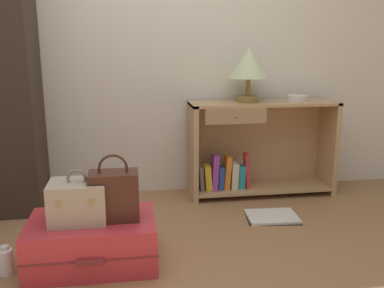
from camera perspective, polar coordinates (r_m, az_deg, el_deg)
The scene contains 10 objects.
ground_plane at distance 2.33m, azimuth -2.37°, elevation -18.16°, with size 9.00×9.00×0.00m, color #9E7047.
back_wall at distance 3.48m, azimuth -5.43°, elevation 14.61°, with size 6.40×0.10×2.60m, color silver.
bookshelf at distance 3.51m, azimuth 8.50°, elevation -0.68°, with size 1.19×0.36×0.77m.
table_lamp at distance 3.38m, azimuth 7.68°, elevation 10.53°, with size 0.32×0.32×0.42m.
bowl at distance 3.54m, azimuth 14.10°, elevation 6.06°, with size 0.16×0.16×0.05m, color silver.
suitcase_large at distance 2.50m, azimuth -13.26°, elevation -12.73°, with size 0.71×0.48×0.27m.
train_case at distance 2.40m, azimuth -15.19°, elevation -7.48°, with size 0.30×0.25×0.30m.
handbag at distance 2.37m, azimuth -10.50°, elevation -6.81°, with size 0.27×0.16×0.37m.
bottle at distance 2.56m, azimuth -23.89°, elevation -14.33°, with size 0.08×0.08×0.17m.
open_book_on_floor at distance 3.13m, azimuth 10.79°, elevation -9.64°, with size 0.41×0.33×0.02m.
Camera 1 is at (-0.21, -1.98, 1.21)m, focal length 39.38 mm.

